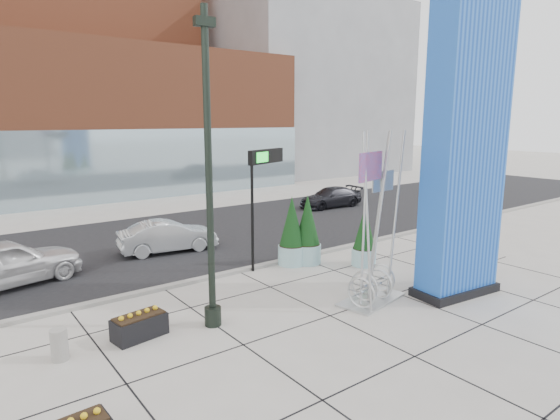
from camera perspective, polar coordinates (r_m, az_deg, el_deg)
ground at (r=14.20m, az=0.27°, el=-12.45°), size 160.00×160.00×0.00m
street_asphalt at (r=22.57m, az=-15.29°, el=-3.91°), size 80.00×12.00×0.02m
curb_edge at (r=17.33m, az=-7.82°, el=-7.95°), size 80.00×0.30×0.12m
tower_podium at (r=38.43m, az=-23.91°, el=9.80°), size 34.00×10.00×11.00m
tower_glass_front at (r=33.92m, az=-21.64°, el=4.85°), size 34.00×0.60×5.00m
building_grey_parking at (r=54.37m, az=1.79°, el=14.47°), size 20.00×18.00×18.00m
blue_pylon at (r=15.79m, az=21.64°, el=6.80°), size 3.05×1.61×9.75m
lamp_post at (r=12.56m, az=-8.57°, el=0.81°), size 0.55×0.46×8.45m
public_art_sculpture at (r=14.96m, az=11.29°, el=-5.73°), size 2.54×1.62×5.35m
concrete_bollard at (r=12.69m, az=-25.31°, el=-14.62°), size 0.40×0.40×0.77m
overhead_street_sign at (r=17.52m, az=-1.33°, el=5.25°), size 2.06×0.97×4.55m
round_planter_east at (r=18.58m, az=10.25°, el=-3.28°), size 0.96×0.96×2.39m
round_planter_mid at (r=18.36m, az=1.45°, el=-2.75°), size 1.09×1.09×2.73m
round_planter_west at (r=18.56m, az=3.35°, el=-2.59°), size 1.10×1.10×2.76m
box_planter_north at (r=13.16m, az=-16.76°, el=-13.28°), size 1.45×0.88×0.75m
car_white_west at (r=18.56m, az=-30.51°, el=-5.64°), size 5.17×2.94×1.66m
car_silver_mid at (r=20.79m, az=-13.51°, el=-3.18°), size 4.30×2.06×1.36m
car_dark_east at (r=30.80m, az=6.21°, el=1.52°), size 4.51×2.09×1.28m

